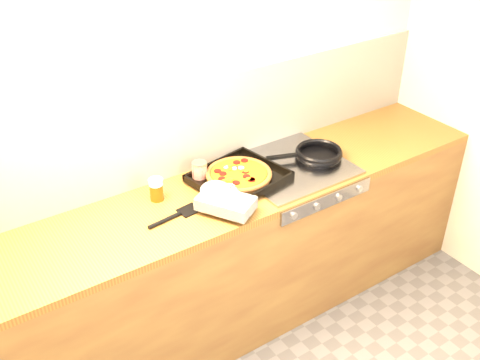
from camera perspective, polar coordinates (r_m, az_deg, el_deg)
room_shell at (r=2.98m, az=-4.93°, el=5.31°), size 3.20×3.20×3.20m
counter_run at (r=3.15m, az=-1.72°, el=-8.10°), size 3.20×0.62×0.90m
stovetop at (r=3.11m, az=5.16°, el=1.36°), size 0.60×0.56×0.02m
pizza_on_tray at (r=2.88m, az=-0.61°, el=-0.21°), size 0.60×0.59×0.08m
frying_pan at (r=3.18m, az=7.90°, el=2.67°), size 0.46×0.34×0.04m
tomato_can at (r=2.95m, az=-4.12°, el=0.83°), size 0.09×0.09×0.12m
juice_glass at (r=2.83m, az=-8.50°, el=-0.95°), size 0.08×0.08×0.12m
wooden_spoon at (r=3.10m, az=-1.39°, el=1.54°), size 0.30×0.05×0.02m
black_spatula at (r=2.72m, az=-6.63°, el=-3.65°), size 0.29×0.10×0.02m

